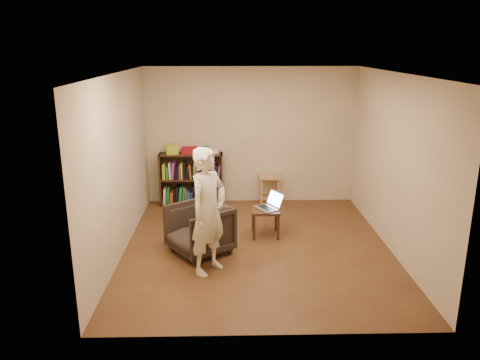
{
  "coord_description": "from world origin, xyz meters",
  "views": [
    {
      "loc": [
        -0.42,
        -6.57,
        2.97
      ],
      "look_at": [
        -0.25,
        0.35,
        0.97
      ],
      "focal_mm": 35.0,
      "sensor_mm": 36.0,
      "label": 1
    }
  ],
  "objects_px": {
    "bookshelf": "(192,182)",
    "stool": "(270,181)",
    "side_table": "(265,214)",
    "person": "(208,211)",
    "armchair": "(199,229)",
    "laptop": "(270,205)"
  },
  "relations": [
    {
      "from": "bookshelf",
      "to": "side_table",
      "type": "height_order",
      "value": "bookshelf"
    },
    {
      "from": "side_table",
      "to": "person",
      "type": "height_order",
      "value": "person"
    },
    {
      "from": "bookshelf",
      "to": "person",
      "type": "bearing_deg",
      "value": -81.08
    },
    {
      "from": "person",
      "to": "bookshelf",
      "type": "bearing_deg",
      "value": 46.26
    },
    {
      "from": "bookshelf",
      "to": "armchair",
      "type": "relative_size",
      "value": 1.48
    },
    {
      "from": "armchair",
      "to": "person",
      "type": "xyz_separation_m",
      "value": [
        0.16,
        -0.61,
        0.49
      ]
    },
    {
      "from": "side_table",
      "to": "armchair",
      "type": "bearing_deg",
      "value": -149.05
    },
    {
      "from": "bookshelf",
      "to": "stool",
      "type": "bearing_deg",
      "value": -2.44
    },
    {
      "from": "bookshelf",
      "to": "stool",
      "type": "distance_m",
      "value": 1.5
    },
    {
      "from": "side_table",
      "to": "person",
      "type": "distance_m",
      "value": 1.57
    },
    {
      "from": "bookshelf",
      "to": "armchair",
      "type": "distance_m",
      "value": 2.26
    },
    {
      "from": "side_table",
      "to": "laptop",
      "type": "bearing_deg",
      "value": 34.74
    },
    {
      "from": "armchair",
      "to": "side_table",
      "type": "relative_size",
      "value": 1.8
    },
    {
      "from": "bookshelf",
      "to": "laptop",
      "type": "height_order",
      "value": "bookshelf"
    },
    {
      "from": "stool",
      "to": "laptop",
      "type": "relative_size",
      "value": 1.18
    },
    {
      "from": "armchair",
      "to": "side_table",
      "type": "bearing_deg",
      "value": 84.32
    },
    {
      "from": "bookshelf",
      "to": "laptop",
      "type": "bearing_deg",
      "value": -48.95
    },
    {
      "from": "person",
      "to": "side_table",
      "type": "bearing_deg",
      "value": 2.19
    },
    {
      "from": "stool",
      "to": "side_table",
      "type": "height_order",
      "value": "stool"
    },
    {
      "from": "armchair",
      "to": "laptop",
      "type": "bearing_deg",
      "value": 84.57
    },
    {
      "from": "side_table",
      "to": "laptop",
      "type": "relative_size",
      "value": 0.91
    },
    {
      "from": "bookshelf",
      "to": "laptop",
      "type": "relative_size",
      "value": 2.43
    }
  ]
}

